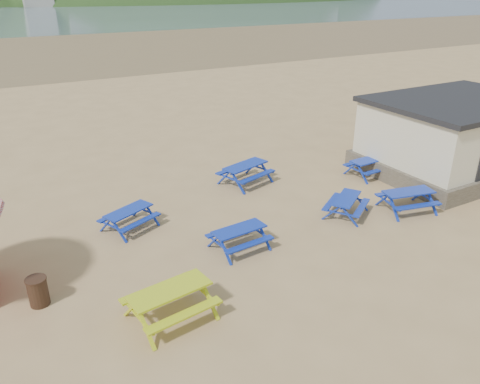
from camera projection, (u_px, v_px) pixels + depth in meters
ground at (261, 237)px, 15.26m from camera, size 400.00×400.00×0.00m
wet_sand at (29, 49)px, 58.84m from camera, size 400.00×400.00×0.00m
picnic_table_blue_a at (129, 219)px, 15.62m from camera, size 2.05×1.88×0.69m
picnic_table_blue_b at (245, 174)px, 19.16m from camera, size 2.31×2.05×0.82m
picnic_table_blue_c at (369, 167)px, 19.96m from camera, size 1.82×1.49×0.74m
picnic_table_blue_d at (239, 239)px, 14.43m from camera, size 1.78×1.48×0.71m
picnic_table_blue_e at (407, 201)px, 16.87m from camera, size 2.10×1.83×0.76m
picnic_table_blue_f at (346, 206)px, 16.55m from camera, size 2.07×1.97×0.68m
picnic_table_yellow at (170, 303)px, 11.40m from camera, size 2.19×1.86×0.84m
litter_bin at (38, 291)px, 11.89m from camera, size 0.53×0.53×0.78m
amenity_block at (456, 135)px, 20.15m from camera, size 7.40×5.40×3.15m
headland_town at (172, 20)px, 242.05m from camera, size 264.00×144.00×108.00m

